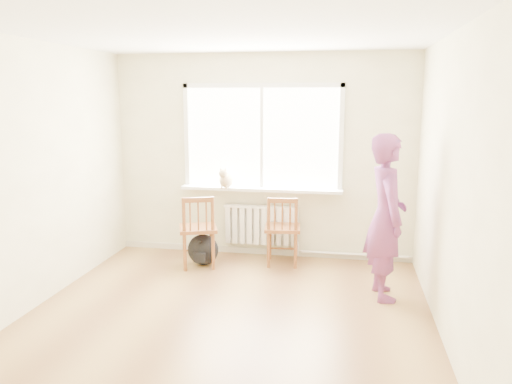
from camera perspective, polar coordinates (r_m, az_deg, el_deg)
The scene contains 13 objects.
floor at distance 4.90m, azimuth -3.90°, elevation -15.02°, with size 4.50×4.50×0.00m, color #A07741.
ceiling at distance 4.45m, azimuth -4.37°, elevation 18.09°, with size 4.50×4.50×0.00m, color white.
back_wall at distance 6.66m, azimuth 0.73°, elevation 4.07°, with size 4.00×0.01×2.70m, color #F1EBC1.
window at distance 6.61m, azimuth 0.70°, elevation 6.73°, with size 2.12×0.05×1.42m.
windowsill at distance 6.62m, azimuth 0.56°, elevation 0.34°, with size 2.15×0.22×0.04m, color white.
radiator at distance 6.74m, azimuth 0.58°, elevation -3.73°, with size 1.00×0.12×0.55m.
heating_pipe at distance 6.78m, azimuth 11.17°, elevation -7.02°, with size 0.04×0.04×1.40m, color silver.
baseboard at distance 6.92m, azimuth 0.69°, elevation -6.78°, with size 4.00×0.03×0.08m, color beige.
chair_left at distance 6.33m, azimuth -6.63°, elevation -4.48°, with size 0.58×0.57×0.93m.
chair_right at distance 6.38m, azimuth 3.04°, elevation -4.42°, with size 0.49×0.47×0.90m.
person at distance 5.46m, azimuth 14.63°, elevation -2.78°, with size 0.65×0.42×1.77m, color #BD3F5D.
cat at distance 6.60m, azimuth -3.44°, elevation 1.50°, with size 0.21×0.43×0.29m.
backpack at distance 6.49m, azimuth -6.07°, elevation -6.57°, with size 0.40×0.30×0.40m, color black.
Camera 1 is at (1.11, -4.27, 2.14)m, focal length 35.00 mm.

